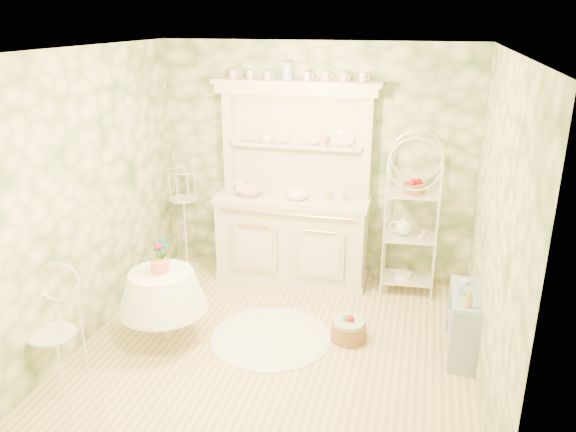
% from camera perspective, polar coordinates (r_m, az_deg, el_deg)
% --- Properties ---
extents(floor, '(3.60, 3.60, 0.00)m').
position_cam_1_polar(floor, '(5.42, -1.31, -13.30)').
color(floor, '#D8C287').
rests_on(floor, ground).
extents(ceiling, '(3.60, 3.60, 0.00)m').
position_cam_1_polar(ceiling, '(4.55, -1.58, 16.53)').
color(ceiling, white).
rests_on(ceiling, floor).
extents(wall_left, '(3.60, 3.60, 0.00)m').
position_cam_1_polar(wall_left, '(5.55, -19.67, 1.76)').
color(wall_left, beige).
rests_on(wall_left, floor).
extents(wall_right, '(3.60, 3.60, 0.00)m').
position_cam_1_polar(wall_right, '(4.70, 20.26, -1.50)').
color(wall_right, beige).
rests_on(wall_right, floor).
extents(wall_back, '(3.60, 3.60, 0.00)m').
position_cam_1_polar(wall_back, '(6.50, 2.78, 5.43)').
color(wall_back, beige).
rests_on(wall_back, floor).
extents(wall_front, '(3.60, 3.60, 0.00)m').
position_cam_1_polar(wall_front, '(3.27, -9.91, -9.99)').
color(wall_front, beige).
rests_on(wall_front, floor).
extents(kitchen_dresser, '(1.87, 0.61, 2.29)m').
position_cam_1_polar(kitchen_dresser, '(6.33, 0.47, 3.14)').
color(kitchen_dresser, silver).
rests_on(kitchen_dresser, floor).
extents(bakers_rack, '(0.59, 0.44, 1.82)m').
position_cam_1_polar(bakers_rack, '(6.24, 12.47, 0.13)').
color(bakers_rack, white).
rests_on(bakers_rack, floor).
extents(side_shelf, '(0.25, 0.67, 0.57)m').
position_cam_1_polar(side_shelf, '(5.46, 17.31, -10.53)').
color(side_shelf, '#95A4C3').
rests_on(side_shelf, floor).
extents(round_table, '(0.86, 0.86, 0.72)m').
position_cam_1_polar(round_table, '(5.49, -12.52, -8.94)').
color(round_table, white).
rests_on(round_table, floor).
extents(cafe_chair, '(0.54, 0.54, 0.92)m').
position_cam_1_polar(cafe_chair, '(5.16, -22.87, -10.89)').
color(cafe_chair, white).
rests_on(cafe_chair, floor).
extents(birdcage_stand, '(0.34, 0.34, 1.33)m').
position_cam_1_polar(birdcage_stand, '(6.81, -10.44, -0.23)').
color(birdcage_stand, white).
rests_on(birdcage_stand, floor).
extents(floor_basket, '(0.45, 0.45, 0.24)m').
position_cam_1_polar(floor_basket, '(5.52, 6.18, -11.30)').
color(floor_basket, '#9A6A3F').
rests_on(floor_basket, floor).
extents(lace_rug, '(1.48, 1.48, 0.01)m').
position_cam_1_polar(lace_rug, '(5.58, -1.73, -12.19)').
color(lace_rug, white).
rests_on(lace_rug, floor).
extents(bowl_floral, '(0.37, 0.37, 0.07)m').
position_cam_1_polar(bowl_floral, '(6.44, -3.88, 2.19)').
color(bowl_floral, white).
rests_on(bowl_floral, kitchen_dresser).
extents(bowl_white, '(0.29, 0.29, 0.08)m').
position_cam_1_polar(bowl_white, '(6.28, 0.95, 1.78)').
color(bowl_white, white).
rests_on(bowl_white, kitchen_dresser).
extents(cup_left, '(0.14, 0.14, 0.09)m').
position_cam_1_polar(cup_left, '(6.43, -2.23, 7.67)').
color(cup_left, white).
rests_on(cup_left, kitchen_dresser).
extents(cup_right, '(0.15, 0.15, 0.10)m').
position_cam_1_polar(cup_right, '(6.30, 3.60, 7.40)').
color(cup_right, white).
rests_on(cup_right, kitchen_dresser).
extents(potted_geranium, '(0.17, 0.11, 0.31)m').
position_cam_1_polar(potted_geranium, '(5.32, -12.74, -4.08)').
color(potted_geranium, '#3F7238').
rests_on(potted_geranium, round_table).
extents(bottle_amber, '(0.08, 0.08, 0.17)m').
position_cam_1_polar(bottle_amber, '(5.04, 17.90, -8.12)').
color(bottle_amber, tan).
rests_on(bottle_amber, side_shelf).
extents(bottle_blue, '(0.06, 0.06, 0.11)m').
position_cam_1_polar(bottle_blue, '(5.25, 17.09, -7.22)').
color(bottle_blue, '#98BBCE').
rests_on(bottle_blue, side_shelf).
extents(bottle_glass, '(0.08, 0.08, 0.08)m').
position_cam_1_polar(bottle_glass, '(5.45, 17.62, -6.30)').
color(bottle_glass, silver).
rests_on(bottle_glass, side_shelf).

